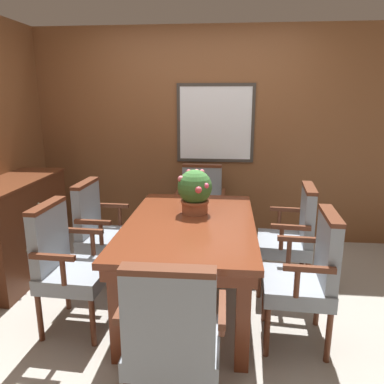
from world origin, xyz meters
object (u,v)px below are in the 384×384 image
object	(u,v)px
potted_plant	(195,191)
chair_left_far	(100,228)
chair_head_near	(172,336)
chair_right_near	(308,272)
chair_left_near	(66,261)
dining_table	(190,233)
chair_right_far	(292,234)
sideboard_cabinet	(17,228)
chair_head_far	(201,204)

from	to	relation	value
potted_plant	chair_left_far	bearing A→B (deg)	172.28
chair_head_near	potted_plant	distance (m)	1.44
chair_right_near	chair_left_near	distance (m)	1.72
dining_table	chair_right_far	bearing A→B (deg)	23.17
chair_right_near	chair_left_far	world-z (taller)	same
chair_left_near	potted_plant	xyz separation A→B (m)	(0.89, 0.59, 0.40)
chair_left_far	chair_head_near	bearing A→B (deg)	-147.28
chair_right_far	chair_left_near	xyz separation A→B (m)	(-1.74, -0.73, 0.00)
dining_table	sideboard_cabinet	size ratio (longest dim) A/B	1.31
chair_head_far	chair_left_far	size ratio (longest dim) A/B	1.00
chair_head_near	potted_plant	xyz separation A→B (m)	(-0.01, 1.39, 0.40)
chair_left_far	sideboard_cabinet	bearing A→B (deg)	88.10
chair_right_far	chair_left_far	xyz separation A→B (m)	(-1.72, -0.02, 0.00)
chair_head_near	chair_left_near	bearing A→B (deg)	-41.90
chair_left_far	potted_plant	xyz separation A→B (m)	(0.88, -0.12, 0.40)
chair_head_far	chair_left_far	xyz separation A→B (m)	(-0.86, -0.86, 0.00)
dining_table	chair_head_far	world-z (taller)	chair_head_far
chair_right_near	chair_right_far	size ratio (longest dim) A/B	1.00
dining_table	chair_head_near	world-z (taller)	chair_head_near
chair_right_far	sideboard_cabinet	world-z (taller)	chair_right_far
chair_left_far	potted_plant	distance (m)	0.97
chair_right_far	sideboard_cabinet	xyz separation A→B (m)	(-2.56, 0.04, -0.05)
potted_plant	sideboard_cabinet	distance (m)	1.78
chair_right_near	potted_plant	distance (m)	1.11
chair_right_near	potted_plant	world-z (taller)	potted_plant
chair_head_far	potted_plant	distance (m)	1.06
chair_right_near	dining_table	bearing A→B (deg)	-111.06
potted_plant	chair_right_near	bearing A→B (deg)	-36.25
chair_left_near	chair_right_far	bearing A→B (deg)	-64.46
chair_head_near	chair_right_far	distance (m)	1.74
chair_left_near	sideboard_cabinet	bearing A→B (deg)	49.82
chair_right_far	chair_head_far	xyz separation A→B (m)	(-0.86, 0.83, 0.00)
sideboard_cabinet	chair_left_far	bearing A→B (deg)	-4.18
chair_left_far	potted_plant	bearing A→B (deg)	-95.44
potted_plant	sideboard_cabinet	bearing A→B (deg)	174.00
dining_table	chair_left_near	world-z (taller)	chair_left_near
chair_left_near	chair_head_far	bearing A→B (deg)	-26.49
chair_right_far	potted_plant	world-z (taller)	potted_plant
potted_plant	chair_left_near	bearing A→B (deg)	-146.74
chair_left_far	chair_right_far	bearing A→B (deg)	-86.96
chair_left_near	potted_plant	bearing A→B (deg)	-53.89
chair_right_far	chair_right_near	bearing A→B (deg)	4.10
chair_head_far	sideboard_cabinet	distance (m)	1.88
chair_left_far	chair_head_far	bearing A→B (deg)	-42.85
chair_right_near	chair_left_far	distance (m)	1.85
sideboard_cabinet	chair_right_far	bearing A→B (deg)	-0.86
dining_table	potted_plant	bearing A→B (deg)	85.95
chair_right_far	chair_left_near	distance (m)	1.89
dining_table	potted_plant	distance (m)	0.37
potted_plant	chair_head_far	bearing A→B (deg)	90.95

